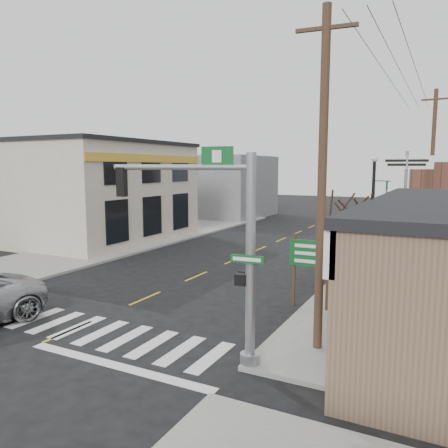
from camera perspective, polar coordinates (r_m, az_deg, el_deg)
The scene contains 18 objects.
ground at distance 15.23m, azimuth -19.62°, elevation -13.08°, with size 140.00×140.00×0.00m, color black.
sidewalk_right at distance 23.29m, azimuth 22.74°, elevation -5.96°, with size 6.00×38.00×0.13m, color gray.
sidewalk_left at distance 30.37m, azimuth -13.46°, elevation -2.57°, with size 6.00×38.00×0.13m, color gray.
center_line at distance 21.22m, azimuth -3.63°, elevation -6.83°, with size 0.12×56.00×0.01m, color gold.
crosswalk at distance 15.48m, azimuth -18.52°, elevation -12.67°, with size 11.00×2.20×0.01m, color silver.
left_building at distance 33.43m, azimuth -17.75°, elevation 3.94°, with size 12.00×12.00×6.80m, color beige.
bldg_distant_left at distance 46.95m, azimuth -0.22°, elevation 4.95°, with size 9.00×10.00×6.40m, color slate.
traffic_signal_pole at distance 11.28m, azimuth 0.40°, elevation -1.45°, with size 4.43×0.37×5.62m.
guide_sign at distance 16.07m, azimuth 11.24°, elevation -4.74°, with size 1.54×0.13×2.69m.
fire_hydrant at distance 15.95m, azimuth 16.97°, elevation -10.22°, with size 0.20×0.20×0.64m.
ped_crossing_sign at distance 19.45m, azimuth 14.16°, elevation -2.13°, with size 1.11×0.08×2.85m.
lamp_post at distance 21.12m, azimuth 18.99°, elevation 2.03°, with size 0.73×0.57×5.62m.
dance_center_sign at distance 27.08m, azimuth 22.68°, elevation 5.78°, with size 2.83×0.18×6.01m.
bare_tree at distance 14.81m, azimuth 16.42°, elevation 2.76°, with size 2.52×2.52×5.04m.
shrub_front at distance 15.39m, azimuth 26.70°, elevation -10.64°, with size 1.41×1.41×1.06m, color black.
shrub_back at distance 19.81m, azimuth 27.13°, elevation -7.12°, with size 1.06×1.06×0.80m, color #173318.
utility_pole_near at distance 12.17m, azimuth 12.69°, elevation 5.69°, with size 1.62×0.24×9.29m.
utility_pole_far at distance 32.86m, azimuth 25.50°, elevation 6.98°, with size 1.78×0.27×10.24m.
Camera 1 is at (10.55, -9.66, 5.22)m, focal length 35.00 mm.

